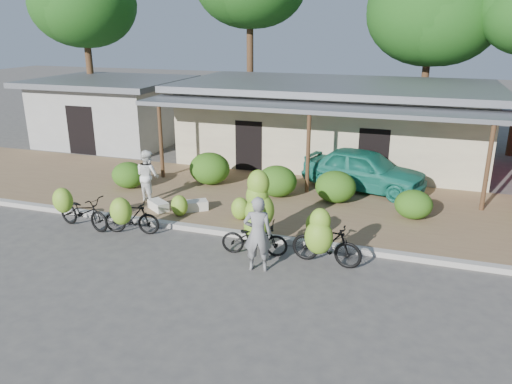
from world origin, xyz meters
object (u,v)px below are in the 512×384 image
bike_right (324,241)px  sack_near (194,206)px  bike_far_left (81,210)px  tree_center_right (428,11)px  tree_back_left (81,2)px  sack_far (158,205)px  bike_center (257,220)px  teal_van (364,169)px  vendor (258,234)px  bike_left (129,216)px  bystander (148,176)px

bike_right → sack_near: 5.14m
bike_right → bike_far_left: bearing=95.4°
tree_center_right → bike_right: bearing=-96.2°
tree_back_left → bike_far_left: bearing=-55.8°
tree_back_left → sack_far: 15.46m
bike_center → teal_van: bike_center is taller
teal_van → bike_center: bearing=174.0°
vendor → teal_van: 6.93m
bike_right → bike_left: bearing=94.9°
bystander → teal_van: 7.39m
bike_left → bike_center: bearing=-96.1°
bystander → tree_back_left: bearing=-21.3°
bike_right → sack_near: (-4.56, 2.32, -0.44)m
bystander → teal_van: bystander is taller
tree_back_left → vendor: bearing=-42.9°
bike_far_left → bike_left: bearing=-78.3°
bike_center → vendor: 1.13m
sack_near → tree_back_left: bearing=137.3°
tree_center_right → vendor: (-3.19, -16.33, -5.30)m
tree_back_left → bike_right: bearing=-38.6°
bike_center → bystander: bearing=55.2°
tree_back_left → bike_center: (13.43, -11.77, -5.88)m
bike_right → sack_far: 6.00m
tree_back_left → bike_center: 18.80m
bike_left → bystander: bearing=8.3°
bike_left → sack_near: size_ratio=1.96×
tree_center_right → bike_center: bearing=-103.2°
tree_center_right → sack_far: tree_center_right is taller
bike_right → vendor: bearing=119.3°
sack_near → vendor: vendor is taller
tree_back_left → tree_center_right: (17.00, 3.50, -0.48)m
vendor → sack_far: bearing=-45.0°
bike_far_left → bike_left: (1.59, 0.01, 0.02)m
tree_back_left → bike_right: (15.30, -12.22, -6.01)m
bike_far_left → tree_center_right: bearing=-18.2°
sack_near → bystander: 1.97m
tree_center_right → sack_far: (-7.34, -13.71, -5.98)m
bike_center → sack_far: 4.12m
tree_center_right → bystander: tree_center_right is taller
tree_back_left → tree_center_right: tree_back_left is taller
tree_center_right → bike_center: tree_center_right is taller
tree_center_right → bike_right: (-1.70, -15.72, -5.53)m
bike_far_left → sack_far: size_ratio=2.65×
bike_left → teal_van: 8.24m
bike_left → bike_center: bike_center is taller
bystander → tree_center_right: bearing=-96.4°
bike_right → sack_far: size_ratio=2.44×
bystander → bike_far_left: bearing=98.8°
bike_center → bike_right: (1.87, -0.44, -0.13)m
tree_center_right → vendor: size_ratio=4.59×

